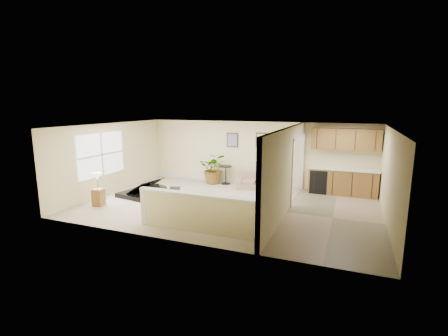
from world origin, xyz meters
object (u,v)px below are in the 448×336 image
at_px(piano, 143,179).
at_px(palm_plant, 214,169).
at_px(loveseat, 256,180).
at_px(small_plant, 273,186).
at_px(accent_table, 226,172).
at_px(lamp_stand, 98,192).
at_px(piano_bench, 175,195).

relative_size(piano, palm_plant, 1.39).
distance_m(piano, loveseat, 4.18).
bearing_deg(small_plant, accent_table, 163.04).
bearing_deg(small_plant, palm_plant, 168.24).
height_order(piano, accent_table, piano).
distance_m(loveseat, lamp_stand, 5.63).
relative_size(piano_bench, lamp_stand, 0.62).
xyz_separation_m(accent_table, lamp_stand, (-2.69, -4.14, -0.02)).
xyz_separation_m(piano, accent_table, (2.09, 2.60, -0.09)).
height_order(accent_table, lamp_stand, lamp_stand).
xyz_separation_m(piano, loveseat, (3.39, 2.42, -0.27)).
height_order(loveseat, small_plant, loveseat).
relative_size(accent_table, palm_plant, 0.55).
relative_size(accent_table, lamp_stand, 0.69).
bearing_deg(lamp_stand, small_plant, 36.28).
distance_m(piano, small_plant, 4.62).
xyz_separation_m(piano_bench, small_plant, (2.75, 2.28, 0.03)).
distance_m(palm_plant, small_plant, 2.63).
height_order(piano, palm_plant, piano).
relative_size(piano, accent_table, 2.53).
bearing_deg(piano_bench, accent_table, 77.17).
relative_size(piano, loveseat, 1.22).
height_order(piano_bench, lamp_stand, lamp_stand).
bearing_deg(loveseat, piano, -156.57).
bearing_deg(accent_table, loveseat, -7.75).
xyz_separation_m(palm_plant, lamp_stand, (-2.23, -4.04, -0.16)).
relative_size(piano_bench, accent_table, 0.89).
bearing_deg(lamp_stand, piano, 68.52).
bearing_deg(lamp_stand, palm_plant, 61.12).
xyz_separation_m(palm_plant, small_plant, (2.55, -0.53, -0.36)).
bearing_deg(accent_table, piano_bench, -102.83).
bearing_deg(piano, loveseat, 44.79).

